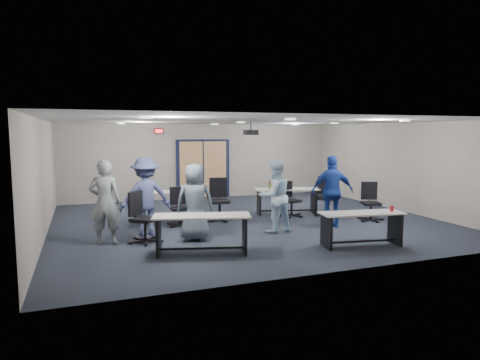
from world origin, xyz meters
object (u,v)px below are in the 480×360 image
object	(u,v)px
chair_back_a	(179,207)
person_gray	(105,202)
chair_loose_right	(371,202)
table_back_right	(286,196)
table_front_right	(362,223)
chair_back_c	(292,199)
table_back_left	(169,201)
chair_back_d	(326,196)
person_plaid	(195,202)
chair_loose_left	(145,217)
chair_back_b	(220,200)
person_lightblue	(275,196)
person_back	(146,196)
person_navy	(332,191)
table_front_left	(202,227)

from	to	relation	value
chair_back_a	person_gray	xyz separation A→B (m)	(-1.88, -1.25, 0.42)
chair_loose_right	table_back_right	bearing A→B (deg)	157.59
table_front_right	chair_back_c	world-z (taller)	chair_back_c
table_back_left	chair_back_d	size ratio (longest dim) A/B	1.85
chair_back_a	person_plaid	size ratio (longest dim) A/B	0.57
table_back_left	chair_back_c	bearing A→B (deg)	6.38
table_back_left	chair_loose_left	size ratio (longest dim) A/B	1.85
chair_back_b	person_plaid	bearing A→B (deg)	-113.71
chair_back_a	person_lightblue	size ratio (longest dim) A/B	0.57
chair_back_d	person_back	xyz separation A→B (m)	(-5.22, -0.54, 0.35)
chair_back_c	person_gray	size ratio (longest dim) A/B	0.55
person_navy	person_plaid	bearing A→B (deg)	16.79
chair_back_d	chair_back_b	bearing A→B (deg)	-158.71
person_lightblue	person_navy	world-z (taller)	person_navy
person_gray	person_lightblue	bearing A→B (deg)	-169.24
person_lightblue	person_gray	bearing A→B (deg)	-10.32
chair_back_b	chair_loose_right	xyz separation A→B (m)	(3.86, -1.46, -0.05)
chair_back_c	person_back	world-z (taller)	person_back
person_plaid	person_back	size ratio (longest dim) A/B	0.94
chair_loose_right	person_gray	world-z (taller)	person_gray
chair_back_b	chair_back_a	bearing A→B (deg)	-158.49
table_front_right	chair_back_c	distance (m)	3.36
table_front_left	chair_loose_right	size ratio (longest dim) A/B	1.92
table_front_right	chair_loose_left	distance (m)	4.66
table_back_right	chair_back_b	world-z (taller)	chair_back_b
table_front_left	person_lightblue	distance (m)	2.47
chair_back_d	person_plaid	world-z (taller)	person_plaid
table_front_right	table_back_left	size ratio (longest dim) A/B	0.89
person_plaid	person_lightblue	world-z (taller)	person_lightblue
chair_loose_left	person_gray	world-z (taller)	person_gray
chair_back_c	chair_loose_left	size ratio (longest dim) A/B	0.89
chair_back_c	chair_loose_right	xyz separation A→B (m)	(1.76, -1.26, 0.02)
person_plaid	chair_back_d	bearing A→B (deg)	-145.62
chair_back_d	person_back	size ratio (longest dim) A/B	0.61
person_navy	person_back	world-z (taller)	same
person_gray	person_back	xyz separation A→B (m)	(0.94, 0.59, 0.00)
person_plaid	table_back_left	bearing A→B (deg)	-71.01
chair_back_b	chair_loose_right	bearing A→B (deg)	-12.49
person_plaid	person_navy	xyz separation A→B (m)	(3.59, 0.10, 0.05)
table_back_right	person_plaid	distance (m)	3.92
table_front_left	chair_back_a	size ratio (longest dim) A/B	2.03
chair_loose_left	person_lightblue	bearing A→B (deg)	-49.08
chair_back_c	person_back	bearing A→B (deg)	172.27
chair_back_c	person_lightblue	xyz separation A→B (m)	(-1.26, -1.56, 0.37)
chair_back_b	person_gray	size ratio (longest dim) A/B	0.63
table_front_left	chair_loose_right	world-z (taller)	chair_loose_right
chair_back_b	person_plaid	xyz separation A→B (m)	(-1.16, -1.86, 0.28)
table_back_left	chair_back_b	world-z (taller)	chair_back_b
person_navy	person_back	size ratio (longest dim) A/B	1.00
person_plaid	person_navy	world-z (taller)	person_navy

